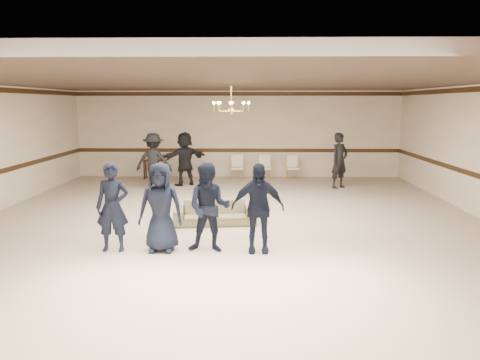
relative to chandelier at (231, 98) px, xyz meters
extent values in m
cube|color=tan|center=(0.00, -1.00, -2.88)|extent=(12.00, 14.00, 0.01)
cube|color=#33261C|center=(0.00, -1.00, 0.33)|extent=(12.00, 14.00, 0.01)
cube|color=beige|center=(0.00, 6.00, -1.27)|extent=(12.00, 0.01, 3.20)
cube|color=beige|center=(0.00, -8.00, -1.27)|extent=(12.00, 0.01, 3.20)
cube|color=#382110|center=(0.00, 5.99, -1.88)|extent=(12.00, 0.02, 0.14)
cube|color=#382110|center=(0.00, 5.99, 0.21)|extent=(12.00, 0.02, 0.14)
imported|color=black|center=(-2.10, -2.99, -2.04)|extent=(0.62, 0.42, 1.67)
imported|color=black|center=(-1.20, -2.99, -2.04)|extent=(0.82, 0.54, 1.67)
imported|color=black|center=(-0.30, -2.99, -2.04)|extent=(0.87, 0.71, 1.67)
imported|color=black|center=(0.60, -2.99, -2.04)|extent=(0.98, 0.41, 1.67)
imported|color=#776F4F|center=(-0.34, -0.97, -2.60)|extent=(1.94, 0.93, 0.55)
imported|color=black|center=(-2.64, 3.40, -1.97)|extent=(1.21, 0.75, 1.81)
imported|color=black|center=(-1.74, 4.10, -1.97)|extent=(1.69, 1.36, 1.81)
imported|color=black|center=(3.36, 3.70, -1.97)|extent=(0.79, 0.74, 1.81)
cube|color=black|center=(-3.02, 5.43, -2.52)|extent=(0.87, 0.43, 0.71)
camera|label=1|loc=(0.47, -11.39, -0.13)|focal=34.89mm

